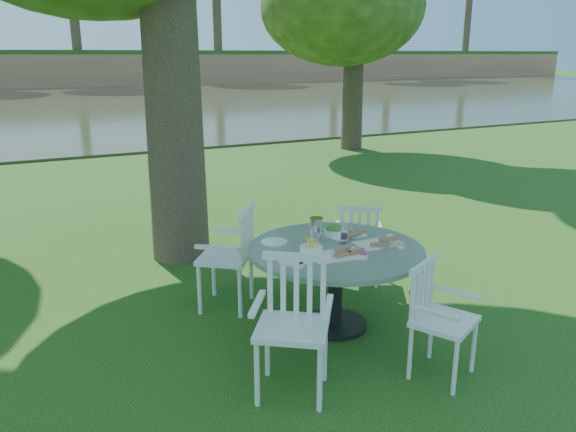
% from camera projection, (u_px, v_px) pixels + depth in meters
% --- Properties ---
extents(ground, '(140.00, 140.00, 0.00)m').
position_uv_depth(ground, '(298.00, 311.00, 5.12)').
color(ground, '#143A0C').
rests_on(ground, ground).
extents(table, '(1.46, 1.46, 0.72)m').
position_uv_depth(table, '(336.00, 262.00, 4.67)').
color(table, black).
rests_on(table, ground).
extents(chair_ne, '(0.57, 0.56, 0.84)m').
position_uv_depth(chair_ne, '(359.00, 238.00, 5.58)').
color(chair_ne, white).
rests_on(chair_ne, ground).
extents(chair_nw, '(0.64, 0.65, 0.94)m').
position_uv_depth(chair_nw, '(235.00, 250.00, 5.05)').
color(chair_nw, white).
rests_on(chair_nw, ground).
extents(chair_sw, '(0.65, 0.64, 0.94)m').
position_uv_depth(chair_sw, '(294.00, 313.00, 3.83)').
color(chair_sw, white).
rests_on(chair_sw, ground).
extents(chair_se, '(0.55, 0.54, 0.83)m').
position_uv_depth(chair_se, '(434.00, 311.00, 4.01)').
color(chair_se, white).
rests_on(chair_se, ground).
extents(tableware, '(1.14, 0.81, 0.23)m').
position_uv_depth(tableware, '(328.00, 242.00, 4.65)').
color(tableware, white).
rests_on(tableware, table).
extents(river, '(100.00, 28.00, 0.12)m').
position_uv_depth(river, '(55.00, 107.00, 24.82)').
color(river, '#2C341E').
rests_on(river, ground).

